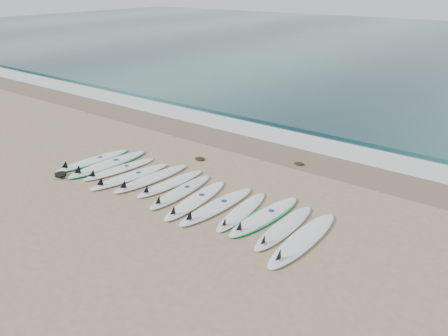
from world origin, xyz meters
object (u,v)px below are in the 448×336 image
Objects in this scene: surfboard_0 at (92,161)px; surfboard_12 at (302,240)px; leash_coil at (61,175)px; surfboard_6 at (180,192)px.

surfboard_0 is 7.41m from surfboard_12.
leash_coil is at bearing -170.04° from surfboard_12.
surfboard_12 is (3.71, -0.14, 0.01)m from surfboard_6.
surfboard_12 is 6.10× the size of leash_coil.
surfboard_6 is (3.69, 0.02, 0.01)m from surfboard_0.
surfboard_0 reaches higher than leash_coil.
leash_coil is at bearing -163.61° from surfboard_6.
leash_coil is (-3.54, -1.25, -0.01)m from surfboard_6.
surfboard_12 is at bearing 5.40° from surfboard_0.
surfboard_6 is 0.90× the size of surfboard_12.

